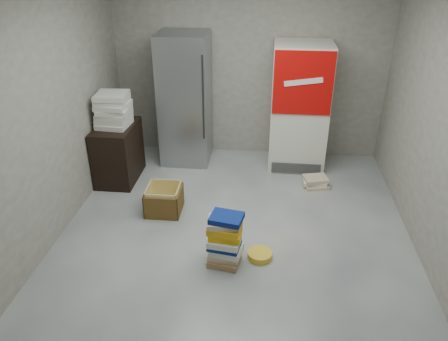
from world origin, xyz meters
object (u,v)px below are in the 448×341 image
wood_shelf (118,153)px  phonebook_stack_main (225,240)px  steel_fridge (185,100)px  cardboard_box (164,201)px  coke_cooler (299,107)px

wood_shelf → phonebook_stack_main: 2.37m
steel_fridge → wood_shelf: steel_fridge is taller
steel_fridge → phonebook_stack_main: size_ratio=3.25×
steel_fridge → wood_shelf: (-0.83, -0.73, -0.55)m
wood_shelf → steel_fridge: bearing=41.3°
wood_shelf → phonebook_stack_main: size_ratio=1.37×
steel_fridge → cardboard_box: size_ratio=4.41×
wood_shelf → cardboard_box: bearing=-43.7°
phonebook_stack_main → cardboard_box: phonebook_stack_main is taller
phonebook_stack_main → wood_shelf: bearing=139.3°
coke_cooler → cardboard_box: bearing=-138.0°
steel_fridge → coke_cooler: (1.65, -0.01, -0.05)m
cardboard_box → wood_shelf: bearing=135.6°
wood_shelf → phonebook_stack_main: wood_shelf is taller
coke_cooler → cardboard_box: coke_cooler is taller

